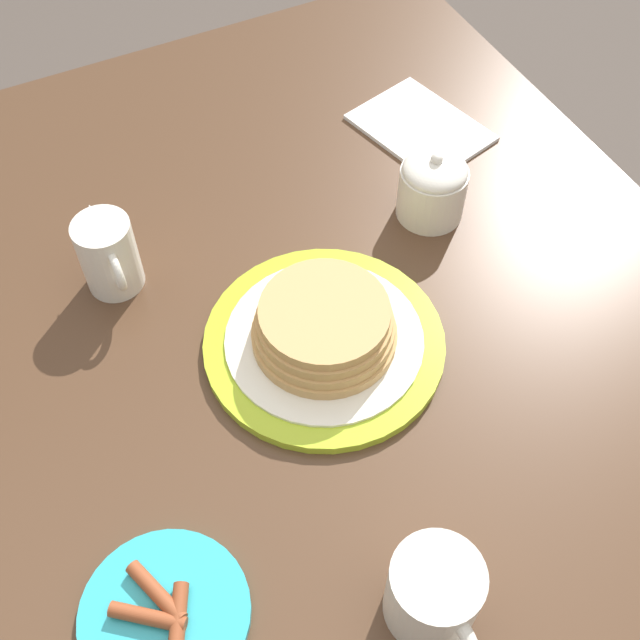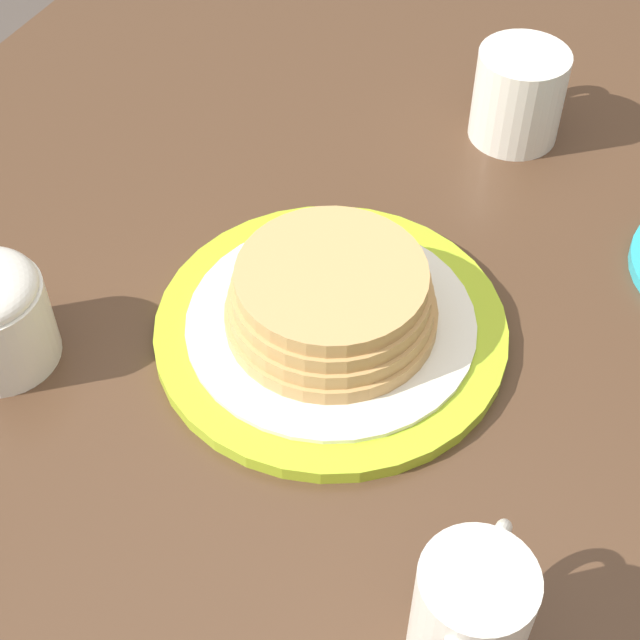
{
  "view_description": "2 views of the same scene",
  "coord_description": "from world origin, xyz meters",
  "views": [
    {
      "loc": [
        0.39,
        -0.21,
        1.47
      ],
      "look_at": [
        -0.07,
        0.02,
        0.77
      ],
      "focal_mm": 45.0,
      "sensor_mm": 36.0,
      "label": 1
    },
    {
      "loc": [
        -0.5,
        -0.18,
        1.3
      ],
      "look_at": [
        -0.07,
        0.02,
        0.77
      ],
      "focal_mm": 55.0,
      "sensor_mm": 36.0,
      "label": 2
    }
  ],
  "objects": [
    {
      "name": "coffee_mug",
      "position": [
        0.24,
        -0.02,
        0.78
      ],
      "size": [
        0.11,
        0.08,
        0.09
      ],
      "color": "silver",
      "rests_on": "dining_table"
    },
    {
      "name": "pancake_plate",
      "position": [
        -0.05,
        0.02,
        0.76
      ],
      "size": [
        0.27,
        0.27,
        0.07
      ],
      "color": "#AAC628",
      "rests_on": "dining_table"
    },
    {
      "name": "dining_table",
      "position": [
        0.0,
        0.0,
        0.63
      ],
      "size": [
        1.33,
        1.0,
        0.74
      ],
      "color": "#4C3321",
      "rests_on": "ground_plane"
    },
    {
      "name": "creamer_pitcher",
      "position": [
        -0.25,
        -0.15,
        0.79
      ],
      "size": [
        0.11,
        0.07,
        0.1
      ],
      "color": "silver",
      "rests_on": "dining_table"
    }
  ]
}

